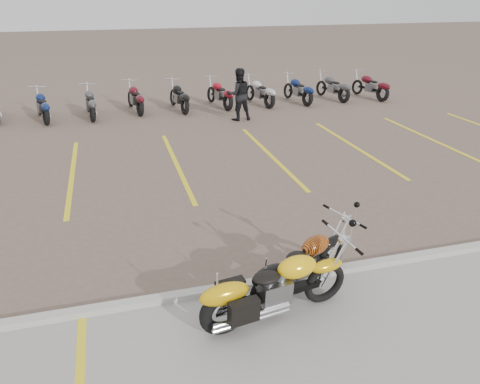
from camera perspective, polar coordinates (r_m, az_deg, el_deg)
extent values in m
plane|color=#6E594E|center=(9.23, -3.97, -4.92)|extent=(100.00, 100.00, 0.00)
cube|color=#ADAAA3|center=(7.54, -0.71, -11.55)|extent=(60.00, 0.18, 0.12)
torus|color=black|center=(7.25, 10.13, -10.93)|extent=(0.69, 0.22, 0.68)
torus|color=black|center=(6.59, -2.02, -14.47)|extent=(0.74, 0.29, 0.72)
cube|color=black|center=(6.84, 4.40, -12.26)|extent=(1.37, 0.34, 0.10)
cube|color=slate|center=(6.79, 4.02, -11.95)|extent=(0.48, 0.38, 0.36)
ellipsoid|color=yellow|center=(6.76, 6.71, -9.01)|extent=(0.65, 0.43, 0.31)
ellipsoid|color=black|center=(6.58, 3.03, -10.32)|extent=(0.45, 0.33, 0.13)
torus|color=black|center=(8.00, 10.79, -7.65)|extent=(0.60, 0.36, 0.62)
torus|color=black|center=(7.06, 3.13, -11.89)|extent=(0.66, 0.43, 0.66)
cube|color=black|center=(7.48, 7.25, -9.30)|extent=(1.16, 0.63, 0.09)
cube|color=slate|center=(7.42, 7.02, -9.06)|extent=(0.48, 0.43, 0.32)
ellipsoid|color=black|center=(7.48, 8.75, -6.33)|extent=(0.63, 0.51, 0.28)
ellipsoid|color=black|center=(7.21, 6.45, -7.78)|extent=(0.44, 0.38, 0.11)
imported|color=black|center=(16.95, -0.17, 11.81)|extent=(0.92, 0.73, 1.84)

